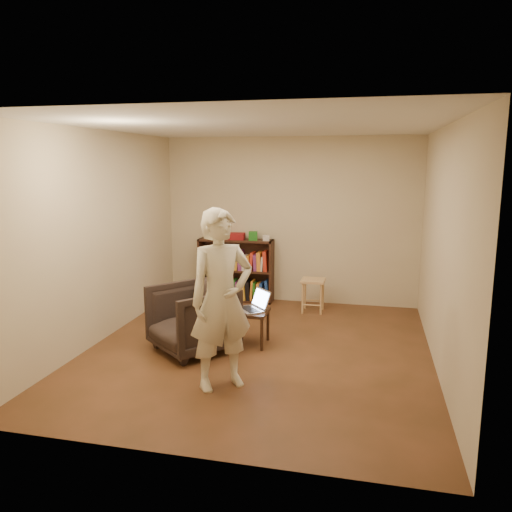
% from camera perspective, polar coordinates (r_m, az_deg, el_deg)
% --- Properties ---
extents(floor, '(4.50, 4.50, 0.00)m').
position_cam_1_polar(floor, '(6.05, 0.24, -10.74)').
color(floor, '#452C16').
rests_on(floor, ground).
extents(ceiling, '(4.50, 4.50, 0.00)m').
position_cam_1_polar(ceiling, '(5.65, 0.26, 14.65)').
color(ceiling, silver).
rests_on(ceiling, wall_back).
extents(wall_back, '(4.00, 0.00, 4.00)m').
position_cam_1_polar(wall_back, '(7.89, 3.88, 4.04)').
color(wall_back, beige).
rests_on(wall_back, floor).
extents(wall_left, '(0.00, 4.50, 4.50)m').
position_cam_1_polar(wall_left, '(6.44, -17.38, 2.08)').
color(wall_left, beige).
rests_on(wall_left, floor).
extents(wall_right, '(0.00, 4.50, 4.50)m').
position_cam_1_polar(wall_right, '(5.62, 20.57, 0.68)').
color(wall_right, beige).
rests_on(wall_right, floor).
extents(bookshelf, '(1.20, 0.30, 1.00)m').
position_cam_1_polar(bookshelf, '(8.06, -2.28, -2.01)').
color(bookshelf, black).
rests_on(bookshelf, floor).
extents(box_yellow, '(0.25, 0.18, 0.19)m').
position_cam_1_polar(box_yellow, '(8.03, -4.50, 2.68)').
color(box_yellow, orange).
rests_on(box_yellow, bookshelf).
extents(red_cloth, '(0.32, 0.25, 0.10)m').
position_cam_1_polar(red_cloth, '(7.95, -2.38, 2.27)').
color(red_cloth, maroon).
rests_on(red_cloth, bookshelf).
extents(box_green, '(0.16, 0.16, 0.13)m').
position_cam_1_polar(box_green, '(7.85, -0.34, 2.31)').
color(box_green, '#1F6A1C').
rests_on(box_green, bookshelf).
extents(box_white, '(0.12, 0.12, 0.08)m').
position_cam_1_polar(box_white, '(7.81, 1.16, 2.07)').
color(box_white, beige).
rests_on(box_white, bookshelf).
extents(stool, '(0.34, 0.34, 0.50)m').
position_cam_1_polar(stool, '(7.48, 6.54, -3.38)').
color(stool, tan).
rests_on(stool, floor).
extents(armchair, '(1.21, 1.21, 0.79)m').
position_cam_1_polar(armchair, '(5.97, -7.27, -7.08)').
color(armchair, '#2C231D').
rests_on(armchair, floor).
extents(side_table, '(0.42, 0.42, 0.43)m').
position_cam_1_polar(side_table, '(6.13, -0.64, -6.91)').
color(side_table, black).
rests_on(side_table, floor).
extents(laptop, '(0.48, 0.48, 0.25)m').
position_cam_1_polar(laptop, '(6.13, -0.24, -5.66)').
color(laptop, silver).
rests_on(laptop, side_table).
extents(person, '(0.77, 0.74, 1.79)m').
position_cam_1_polar(person, '(4.88, -3.96, -5.01)').
color(person, beige).
rests_on(person, floor).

